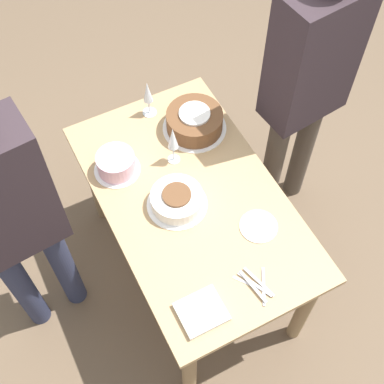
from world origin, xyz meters
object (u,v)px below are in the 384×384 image
(person_cutting, at_px, (308,78))
(person_watching, at_px, (7,214))
(cake_front_chocolate, at_px, (195,121))
(cake_back_decorated, at_px, (116,164))
(wine_glass_near, at_px, (148,94))
(wine_glass_far, at_px, (173,139))
(cake_center_white, at_px, (177,199))

(person_cutting, height_order, person_watching, person_cutting)
(cake_front_chocolate, relative_size, person_cutting, 0.19)
(cake_back_decorated, bearing_deg, cake_front_chocolate, -82.38)
(cake_front_chocolate, distance_m, wine_glass_near, 0.26)
(wine_glass_far, xyz_separation_m, person_cutting, (-0.04, -0.69, 0.11))
(wine_glass_near, height_order, person_watching, person_watching)
(cake_back_decorated, xyz_separation_m, wine_glass_near, (0.25, -0.29, 0.09))
(cake_front_chocolate, xyz_separation_m, wine_glass_far, (-0.13, 0.18, 0.10))
(cake_front_chocolate, bearing_deg, person_watching, 102.69)
(cake_center_white, distance_m, cake_front_chocolate, 0.45)
(cake_front_chocolate, height_order, wine_glass_far, wine_glass_far)
(wine_glass_near, bearing_deg, cake_back_decorated, 131.60)
(wine_glass_far, distance_m, person_watching, 0.79)
(wine_glass_near, xyz_separation_m, person_cutting, (-0.36, -0.67, 0.12))
(wine_glass_near, relative_size, person_cutting, 0.13)
(cake_back_decorated, relative_size, wine_glass_far, 0.95)
(person_cutting, relative_size, person_watching, 1.04)
(wine_glass_near, distance_m, person_cutting, 0.77)
(cake_center_white, relative_size, cake_back_decorated, 1.26)
(person_watching, bearing_deg, wine_glass_far, 0.92)
(cake_front_chocolate, bearing_deg, person_cutting, -108.13)
(cake_center_white, relative_size, wine_glass_near, 1.29)
(wine_glass_near, distance_m, wine_glass_far, 0.32)
(wine_glass_far, xyz_separation_m, person_watching, (-0.09, 0.78, 0.07))
(cake_center_white, height_order, person_watching, person_watching)
(cake_center_white, height_order, wine_glass_far, wine_glass_far)
(wine_glass_far, bearing_deg, cake_back_decorated, 75.45)
(cake_center_white, xyz_separation_m, wine_glass_far, (0.23, -0.10, 0.12))
(cake_front_chocolate, xyz_separation_m, person_cutting, (-0.17, -0.51, 0.21))
(cake_back_decorated, height_order, wine_glass_near, wine_glass_near)
(wine_glass_near, xyz_separation_m, person_watching, (-0.41, 0.80, 0.08))
(cake_center_white, bearing_deg, cake_front_chocolate, -37.63)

